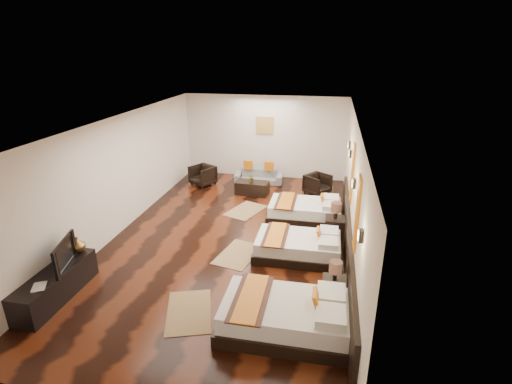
% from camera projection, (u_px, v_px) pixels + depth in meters
% --- Properties ---
extents(floor, '(5.50, 9.50, 0.01)m').
position_uv_depth(floor, '(230.00, 237.00, 9.26)').
color(floor, black).
rests_on(floor, ground).
extents(ceiling, '(5.50, 9.50, 0.01)m').
position_uv_depth(ceiling, '(227.00, 121.00, 8.26)').
color(ceiling, white).
rests_on(ceiling, floor).
extents(back_wall, '(5.50, 0.01, 2.80)m').
position_uv_depth(back_wall, '(265.00, 137.00, 13.11)').
color(back_wall, silver).
rests_on(back_wall, floor).
extents(left_wall, '(0.01, 9.50, 2.80)m').
position_uv_depth(left_wall, '(119.00, 175.00, 9.25)').
color(left_wall, silver).
rests_on(left_wall, floor).
extents(right_wall, '(0.01, 9.50, 2.80)m').
position_uv_depth(right_wall, '(353.00, 191.00, 8.26)').
color(right_wall, silver).
rests_on(right_wall, floor).
extents(headboard_panel, '(0.08, 6.60, 0.90)m').
position_uv_depth(headboard_panel, '(348.00, 248.00, 7.88)').
color(headboard_panel, black).
rests_on(headboard_panel, floor).
extents(bed_near, '(2.09, 1.31, 0.80)m').
position_uv_depth(bed_near, '(286.00, 315.00, 6.17)').
color(bed_near, black).
rests_on(bed_near, floor).
extents(bed_mid, '(1.87, 1.18, 0.71)m').
position_uv_depth(bed_mid, '(299.00, 246.00, 8.35)').
color(bed_mid, black).
rests_on(bed_mid, floor).
extents(bed_far, '(1.92, 1.21, 0.73)m').
position_uv_depth(bed_far, '(306.00, 211.00, 10.14)').
color(bed_far, black).
rests_on(bed_far, floor).
extents(nightstand_a, '(0.42, 0.42, 0.83)m').
position_uv_depth(nightstand_a, '(334.00, 288.00, 6.83)').
color(nightstand_a, black).
rests_on(nightstand_a, floor).
extents(nightstand_b, '(0.46, 0.46, 0.90)m').
position_uv_depth(nightstand_b, '(335.00, 225.00, 9.15)').
color(nightstand_b, black).
rests_on(nightstand_b, floor).
extents(jute_mat_near, '(1.09, 1.37, 0.01)m').
position_uv_depth(jute_mat_near, '(189.00, 312.00, 6.67)').
color(jute_mat_near, olive).
rests_on(jute_mat_near, floor).
extents(jute_mat_mid, '(1.00, 1.34, 0.01)m').
position_uv_depth(jute_mat_mid, '(238.00, 254.00, 8.50)').
color(jute_mat_mid, olive).
rests_on(jute_mat_mid, floor).
extents(jute_mat_far, '(1.13, 1.39, 0.01)m').
position_uv_depth(jute_mat_far, '(246.00, 210.00, 10.75)').
color(jute_mat_far, olive).
rests_on(jute_mat_far, floor).
extents(tv_console, '(0.50, 1.80, 0.55)m').
position_uv_depth(tv_console, '(56.00, 285.00, 6.96)').
color(tv_console, black).
rests_on(tv_console, floor).
extents(tv, '(0.37, 0.93, 0.54)m').
position_uv_depth(tv, '(60.00, 254.00, 6.92)').
color(tv, black).
rests_on(tv, tv_console).
extents(book, '(0.32, 0.35, 0.03)m').
position_uv_depth(book, '(32.00, 288.00, 6.38)').
color(book, black).
rests_on(book, tv_console).
extents(figurine, '(0.36, 0.36, 0.31)m').
position_uv_depth(figurine, '(78.00, 244.00, 7.48)').
color(figurine, brown).
rests_on(figurine, tv_console).
extents(sofa, '(1.61, 0.73, 0.46)m').
position_uv_depth(sofa, '(259.00, 176.00, 12.84)').
color(sofa, slate).
rests_on(sofa, floor).
extents(armchair_left, '(0.96, 0.96, 0.65)m').
position_uv_depth(armchair_left, '(203.00, 175.00, 12.64)').
color(armchair_left, black).
rests_on(armchair_left, floor).
extents(armchair_right, '(0.95, 0.94, 0.62)m').
position_uv_depth(armchair_right, '(317.00, 184.00, 11.88)').
color(armchair_right, black).
rests_on(armchair_right, floor).
extents(coffee_table, '(1.04, 0.58, 0.40)m').
position_uv_depth(coffee_table, '(252.00, 188.00, 11.89)').
color(coffee_table, black).
rests_on(coffee_table, floor).
extents(table_plant, '(0.27, 0.24, 0.25)m').
position_uv_depth(table_plant, '(252.00, 178.00, 11.76)').
color(table_plant, '#285D1F').
rests_on(table_plant, coffee_table).
extents(orange_panel_a, '(0.04, 0.40, 1.30)m').
position_uv_depth(orange_panel_a, '(357.00, 214.00, 6.42)').
color(orange_panel_a, '#D86014').
rests_on(orange_panel_a, right_wall).
extents(orange_panel_b, '(0.04, 0.40, 1.30)m').
position_uv_depth(orange_panel_b, '(352.00, 173.00, 8.43)').
color(orange_panel_b, '#D86014').
rests_on(orange_panel_b, right_wall).
extents(sconce_near, '(0.07, 0.12, 0.18)m').
position_uv_depth(sconce_near, '(360.00, 236.00, 5.36)').
color(sconce_near, black).
rests_on(sconce_near, right_wall).
extents(sconce_mid, '(0.07, 0.12, 0.18)m').
position_uv_depth(sconce_mid, '(354.00, 184.00, 7.38)').
color(sconce_mid, black).
rests_on(sconce_mid, right_wall).
extents(sconce_far, '(0.07, 0.12, 0.18)m').
position_uv_depth(sconce_far, '(350.00, 154.00, 9.39)').
color(sconce_far, black).
rests_on(sconce_far, right_wall).
extents(sconce_lounge, '(0.07, 0.12, 0.18)m').
position_uv_depth(sconce_lounge, '(349.00, 145.00, 10.22)').
color(sconce_lounge, black).
rests_on(sconce_lounge, right_wall).
extents(gold_artwork, '(0.60, 0.04, 0.60)m').
position_uv_depth(gold_artwork, '(265.00, 125.00, 12.95)').
color(gold_artwork, '#AD873F').
rests_on(gold_artwork, back_wall).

